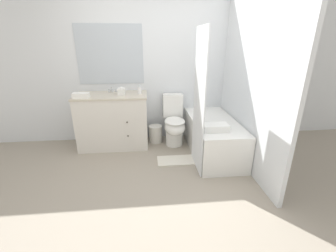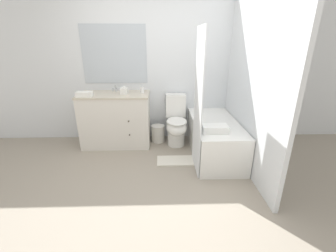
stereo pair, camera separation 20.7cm
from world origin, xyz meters
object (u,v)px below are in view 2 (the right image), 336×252
(toilet, at_px, (176,123))
(bath_towel_folded, at_px, (215,129))
(wastebasket, at_px, (158,133))
(sink_faucet, at_px, (116,89))
(vanity_cabinet, at_px, (116,119))
(bathtub, at_px, (214,138))
(soap_dispenser, at_px, (142,90))
(bath_mat, at_px, (176,161))
(tissue_box, at_px, (124,91))
(hand_towel_folded, at_px, (84,94))

(toilet, bearing_deg, bath_towel_folded, -59.72)
(wastebasket, height_order, bath_towel_folded, bath_towel_folded)
(sink_faucet, relative_size, toilet, 0.17)
(vanity_cabinet, xyz_separation_m, bathtub, (1.58, -0.43, -0.17))
(vanity_cabinet, distance_m, soap_dispenser, 0.67)
(sink_faucet, height_order, bath_mat, sink_faucet)
(wastebasket, distance_m, bath_towel_folded, 1.27)
(wastebasket, bearing_deg, tissue_box, -169.60)
(hand_towel_folded, height_order, bath_towel_folded, hand_towel_folded)
(wastebasket, distance_m, tissue_box, 0.95)
(bathtub, bearing_deg, tissue_box, 164.26)
(bathtub, distance_m, bath_mat, 0.70)
(soap_dispenser, relative_size, bath_towel_folded, 0.40)
(bathtub, relative_size, bath_mat, 2.52)
(wastebasket, bearing_deg, toilet, -19.71)
(wastebasket, relative_size, bath_mat, 0.52)
(bathtub, distance_m, hand_towel_folded, 2.10)
(bathtub, xyz_separation_m, soap_dispenser, (-1.12, 0.44, 0.67))
(vanity_cabinet, bearing_deg, tissue_box, -10.06)
(wastebasket, relative_size, soap_dispenser, 2.20)
(bath_towel_folded, bearing_deg, vanity_cabinet, 150.36)
(hand_towel_folded, relative_size, bath_mat, 0.42)
(sink_faucet, relative_size, bathtub, 0.10)
(bathtub, relative_size, wastebasket, 4.83)
(wastebasket, distance_m, bath_mat, 0.78)
(sink_faucet, bearing_deg, bath_mat, -40.79)
(soap_dispenser, bearing_deg, tissue_box, -170.90)
(bath_towel_folded, bearing_deg, bathtub, 75.69)
(wastebasket, bearing_deg, hand_towel_folded, -166.64)
(hand_towel_folded, bearing_deg, soap_dispenser, 13.77)
(bath_mat, bearing_deg, bath_towel_folded, -20.29)
(bath_mat, bearing_deg, tissue_box, 142.17)
(vanity_cabinet, bearing_deg, bathtub, -15.14)
(sink_faucet, distance_m, soap_dispenser, 0.49)
(toilet, bearing_deg, hand_towel_folded, -173.95)
(bathtub, height_order, hand_towel_folded, hand_towel_folded)
(tissue_box, relative_size, hand_towel_folded, 0.63)
(bathtub, distance_m, bath_towel_folded, 0.53)
(wastebasket, xyz_separation_m, bath_mat, (0.28, -0.72, -0.14))
(tissue_box, bearing_deg, hand_towel_folded, -164.01)
(sink_faucet, bearing_deg, vanity_cabinet, -90.00)
(vanity_cabinet, distance_m, sink_faucet, 0.51)
(toilet, relative_size, wastebasket, 2.80)
(soap_dispenser, bearing_deg, bath_towel_folded, -39.93)
(vanity_cabinet, height_order, toilet, vanity_cabinet)
(bath_towel_folded, height_order, bath_mat, bath_towel_folded)
(sink_faucet, xyz_separation_m, hand_towel_folded, (-0.41, -0.38, 0.00))
(bathtub, bearing_deg, wastebasket, 150.75)
(hand_towel_folded, bearing_deg, wastebasket, 13.36)
(bath_mat, bearing_deg, toilet, 86.57)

